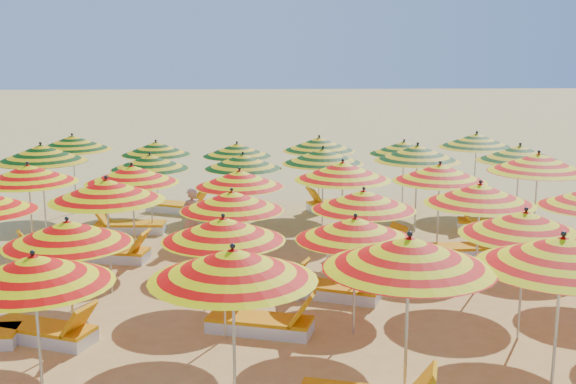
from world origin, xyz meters
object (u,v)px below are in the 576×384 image
(umbrella_16, at_px, (480,194))
(umbrella_31, at_px, (156,148))
(umbrella_9, at_px, (355,228))
(umbrella_19, at_px, (132,174))
(umbrella_4, at_px, (562,252))
(umbrella_13, at_px, (107,190))
(umbrella_22, at_px, (440,173))
(lounger_3, at_px, (45,332))
(umbrella_25, at_px, (150,162))
(umbrella_28, at_px, (417,153))
(umbrella_15, at_px, (364,200))
(umbrella_26, at_px, (243,161))
(umbrella_20, at_px, (240,179))
(umbrella_29, at_px, (520,153))
(lounger_15, at_px, (336,204))
(umbrella_1, at_px, (34,270))
(lounger_12, at_px, (128,226))
(umbrella_35, at_px, (476,140))
(lounger_8, at_px, (60,252))
(lounger_13, at_px, (490,224))
(lounger_7, at_px, (336,290))
(umbrella_7, at_px, (68,233))
(umbrella_33, at_px, (319,144))
(lounger_6, at_px, (265,284))
(umbrella_2, at_px, (233,264))
(umbrella_18, at_px, (28,174))
(lounger_11, at_px, (463,250))
(beachgoer_a, at_px, (192,217))
(umbrella_21, at_px, (343,171))
(umbrella_3, at_px, (409,253))
(lounger_10, at_px, (369,251))
(umbrella_24, at_px, (41,153))
(lounger_4, at_px, (263,323))
(umbrella_10, at_px, (525,223))
(umbrella_34, at_px, (404,148))
(umbrella_30, at_px, (72,143))
(umbrella_32, at_px, (237,150))
(umbrella_8, at_px, (223,229))
(lounger_5, at_px, (20,289))
(umbrella_14, at_px, (232,201))

(umbrella_16, distance_m, umbrella_31, 9.84)
(umbrella_9, distance_m, umbrella_19, 6.07)
(umbrella_4, xyz_separation_m, umbrella_13, (-6.61, 4.48, -0.05))
(umbrella_4, height_order, umbrella_22, umbrella_4)
(umbrella_19, bearing_deg, lounger_3, -98.98)
(umbrella_25, height_order, umbrella_28, umbrella_28)
(umbrella_15, distance_m, umbrella_26, 5.18)
(umbrella_20, bearing_deg, umbrella_19, 177.97)
(umbrella_29, distance_m, lounger_15, 5.25)
(umbrella_1, bearing_deg, lounger_12, 92.75)
(umbrella_15, bearing_deg, umbrella_35, 58.83)
(lounger_3, relative_size, lounger_8, 1.00)
(lounger_13, bearing_deg, umbrella_35, -83.35)
(lounger_7, bearing_deg, umbrella_4, -36.80)
(umbrella_7, xyz_separation_m, umbrella_33, (4.58, 9.03, 0.07))
(umbrella_26, distance_m, lounger_6, 4.75)
(umbrella_2, xyz_separation_m, umbrella_18, (-4.53, 6.70, -0.05))
(umbrella_31, bearing_deg, lounger_11, -32.85)
(umbrella_31, distance_m, beachgoer_a, 3.96)
(umbrella_21, bearing_deg, lounger_6, -129.21)
(umbrella_16, xyz_separation_m, umbrella_21, (-2.26, 2.32, 0.04))
(umbrella_3, relative_size, umbrella_21, 1.03)
(umbrella_28, height_order, lounger_10, umbrella_28)
(umbrella_24, distance_m, lounger_11, 10.10)
(lounger_4, bearing_deg, umbrella_31, 124.69)
(lounger_12, xyz_separation_m, lounger_15, (5.43, 2.27, 0.00))
(umbrella_1, height_order, lounger_8, umbrella_1)
(umbrella_10, xyz_separation_m, umbrella_25, (-6.75, 6.86, -0.11))
(umbrella_22, xyz_separation_m, lounger_13, (1.92, 2.26, -1.74))
(umbrella_7, height_order, umbrella_24, umbrella_24)
(umbrella_16, xyz_separation_m, umbrella_34, (-0.04, 6.78, -0.12))
(umbrella_35, bearing_deg, umbrella_29, -82.70)
(lounger_10, height_order, lounger_11, same)
(umbrella_22, height_order, lounger_10, umbrella_22)
(umbrella_30, bearing_deg, umbrella_15, -44.78)
(umbrella_1, relative_size, umbrella_10, 0.94)
(umbrella_32, bearing_deg, umbrella_4, -68.16)
(umbrella_13, relative_size, umbrella_24, 0.89)
(umbrella_8, xyz_separation_m, lounger_4, (0.60, 0.23, -1.65))
(umbrella_9, xyz_separation_m, umbrella_16, (2.56, 1.91, 0.13))
(umbrella_24, relative_size, lounger_7, 1.58)
(umbrella_20, distance_m, umbrella_34, 6.24)
(lounger_11, bearing_deg, umbrella_18, 177.04)
(umbrella_32, height_order, lounger_7, umbrella_32)
(lounger_7, bearing_deg, lounger_5, -161.16)
(lounger_5, xyz_separation_m, lounger_12, (1.21, 4.57, 0.00))
(lounger_7, bearing_deg, umbrella_18, 179.80)
(umbrella_26, relative_size, lounger_10, 1.34)
(umbrella_25, xyz_separation_m, lounger_12, (-0.60, 0.04, -1.63))
(umbrella_14, relative_size, umbrella_26, 1.01)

